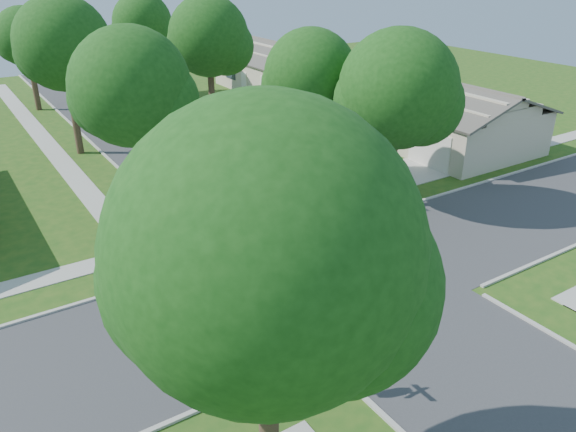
# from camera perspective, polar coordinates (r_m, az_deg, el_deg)

# --- Properties ---
(ground) EXTENTS (100.00, 100.00, 0.00)m
(ground) POSITION_cam_1_polar(r_m,az_deg,el_deg) (22.37, 5.39, -6.08)
(ground) COLOR #204C14
(ground) RESTS_ON ground
(road_ns) EXTENTS (7.00, 100.00, 0.02)m
(road_ns) POSITION_cam_1_polar(r_m,az_deg,el_deg) (22.37, 5.39, -6.07)
(road_ns) COLOR #333335
(road_ns) RESTS_ON ground
(sidewalk_ne) EXTENTS (1.20, 40.00, 0.04)m
(sidewalk_ne) POSITION_cam_1_polar(r_m,az_deg,el_deg) (46.19, -8.72, 10.38)
(sidewalk_ne) COLOR #9E9B91
(sidewalk_ne) RESTS_ON ground
(sidewalk_nw) EXTENTS (1.20, 40.00, 0.04)m
(sidewalk_nw) POSITION_cam_1_polar(r_m,az_deg,el_deg) (42.88, -23.76, 7.39)
(sidewalk_nw) COLOR #9E9B91
(sidewalk_nw) RESTS_ON ground
(driveway) EXTENTS (8.80, 3.60, 0.05)m
(driveway) POSITION_cam_1_polar(r_m,az_deg,el_deg) (31.85, 8.82, 3.61)
(driveway) COLOR #9E9B91
(driveway) RESTS_ON ground
(stop_sign_sw) EXTENTS (1.05, 0.80, 2.98)m
(stop_sign_sw) POSITION_cam_1_polar(r_m,az_deg,el_deg) (15.76, 2.56, -12.04)
(stop_sign_sw) COLOR gray
(stop_sign_sw) RESTS_ON ground
(stop_sign_ne) EXTENTS (1.05, 0.80, 2.98)m
(stop_sign_ne) POSITION_cam_1_polar(r_m,az_deg,el_deg) (27.48, 7.32, 4.65)
(stop_sign_ne) COLOR gray
(stop_sign_ne) RESTS_ON ground
(tree_e_near) EXTENTS (4.97, 4.80, 8.28)m
(tree_e_near) POSITION_cam_1_polar(r_m,az_deg,el_deg) (29.80, 2.37, 13.67)
(tree_e_near) COLOR #38281C
(tree_e_near) RESTS_ON ground
(tree_e_mid) EXTENTS (5.59, 5.40, 9.21)m
(tree_e_mid) POSITION_cam_1_polar(r_m,az_deg,el_deg) (39.98, -7.99, 17.28)
(tree_e_mid) COLOR #38281C
(tree_e_mid) RESTS_ON ground
(tree_e_far) EXTENTS (5.17, 5.00, 8.72)m
(tree_e_far) POSITION_cam_1_polar(r_m,az_deg,el_deg) (51.99, -14.49, 18.23)
(tree_e_far) COLOR #38281C
(tree_e_far) RESTS_ON ground
(tree_w_near) EXTENTS (5.38, 5.20, 8.97)m
(tree_w_near) POSITION_cam_1_polar(r_m,az_deg,el_deg) (25.59, -15.52, 11.98)
(tree_w_near) COLOR #38281C
(tree_w_near) RESTS_ON ground
(tree_w_mid) EXTENTS (5.80, 5.60, 9.56)m
(tree_w_mid) POSITION_cam_1_polar(r_m,az_deg,el_deg) (36.99, -21.75, 15.57)
(tree_w_mid) COLOR #38281C
(tree_w_mid) RESTS_ON ground
(tree_w_far) EXTENTS (4.76, 4.60, 8.04)m
(tree_w_far) POSITION_cam_1_polar(r_m,az_deg,el_deg) (49.80, -25.03, 15.93)
(tree_w_far) COLOR #38281C
(tree_w_far) RESTS_ON ground
(tree_sw_corner) EXTENTS (6.21, 6.00, 9.55)m
(tree_sw_corner) POSITION_cam_1_polar(r_m,az_deg,el_deg) (10.56, -2.00, -4.90)
(tree_sw_corner) COLOR #38281C
(tree_sw_corner) RESTS_ON ground
(tree_ne_corner) EXTENTS (5.80, 5.60, 8.66)m
(tree_ne_corner) POSITION_cam_1_polar(r_m,az_deg,el_deg) (27.19, 11.17, 12.01)
(tree_ne_corner) COLOR #38281C
(tree_ne_corner) RESTS_ON ground
(house_ne_near) EXTENTS (8.42, 13.60, 4.23)m
(house_ne_near) POSITION_cam_1_polar(r_m,az_deg,el_deg) (39.47, 14.22, 9.63)
(house_ne_near) COLOR #C0B198
(house_ne_near) RESTS_ON ground
(house_ne_far) EXTENTS (8.42, 13.60, 4.23)m
(house_ne_far) POSITION_cam_1_polar(r_m,az_deg,el_deg) (53.04, -0.22, 14.22)
(house_ne_far) COLOR #C0B198
(house_ne_far) RESTS_ON ground
(car_driveway) EXTENTS (4.99, 1.96, 1.62)m
(car_driveway) POSITION_cam_1_polar(r_m,az_deg,el_deg) (32.72, 7.10, 5.77)
(car_driveway) COLOR #591226
(car_driveway) RESTS_ON ground
(car_curb_east) EXTENTS (2.04, 4.41, 1.46)m
(car_curb_east) POSITION_cam_1_polar(r_m,az_deg,el_deg) (54.58, -16.32, 12.71)
(car_curb_east) COLOR black
(car_curb_east) RESTS_ON ground
(car_curb_west) EXTENTS (1.78, 4.22, 1.22)m
(car_curb_west) POSITION_cam_1_polar(r_m,az_deg,el_deg) (47.82, -19.12, 10.54)
(car_curb_west) COLOR black
(car_curb_west) RESTS_ON ground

